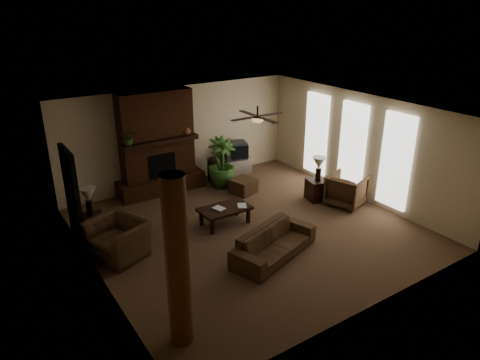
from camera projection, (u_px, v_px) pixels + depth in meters
room_shell at (250, 173)px, 9.82m from camera, size 7.00×7.00×7.00m
fireplace at (158, 151)px, 11.99m from camera, size 2.40×0.70×2.80m
windows at (352, 147)px, 11.76m from camera, size 0.08×3.65×2.35m
log_column at (178, 263)px, 6.46m from camera, size 0.36×0.36×2.80m
doorway at (72, 195)px, 9.59m from camera, size 0.10×1.00×2.10m
ceiling_fan at (257, 118)px, 9.83m from camera, size 1.35×1.35×0.37m
sofa at (274, 238)px, 9.13m from camera, size 2.16×1.21×0.81m
armchair_left at (118, 233)px, 9.12m from camera, size 1.15×1.38×1.03m
armchair_right at (346, 189)px, 11.42m from camera, size 1.06×1.09×0.90m
coffee_table at (225, 210)px, 10.44m from camera, size 1.20×0.70×0.43m
ottoman at (243, 186)px, 12.22m from camera, size 0.74×0.74×0.40m
tv_stand at (236, 166)px, 13.55m from camera, size 0.86×0.52×0.50m
tv at (235, 150)px, 13.33m from camera, size 0.77×0.69×0.52m
floor_vase at (213, 167)px, 12.94m from camera, size 0.34×0.34×0.77m
floor_plant at (222, 173)px, 12.59m from camera, size 0.82×1.43×0.79m
side_table_left at (93, 226)px, 9.89m from camera, size 0.55×0.55×0.55m
lamp_left at (88, 196)px, 9.63m from camera, size 0.42×0.42×0.65m
side_table_right at (317, 190)px, 11.79m from camera, size 0.59×0.59×0.55m
lamp_right at (319, 164)px, 11.49m from camera, size 0.46×0.46×0.65m
mantel_plant at (129, 139)px, 11.16m from camera, size 0.43×0.47×0.33m
mantel_vase at (187, 130)px, 12.05m from camera, size 0.28×0.29×0.22m
book_a at (216, 205)px, 10.22m from camera, size 0.22×0.08×0.29m
book_b at (237, 201)px, 10.43m from camera, size 0.20×0.12×0.29m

